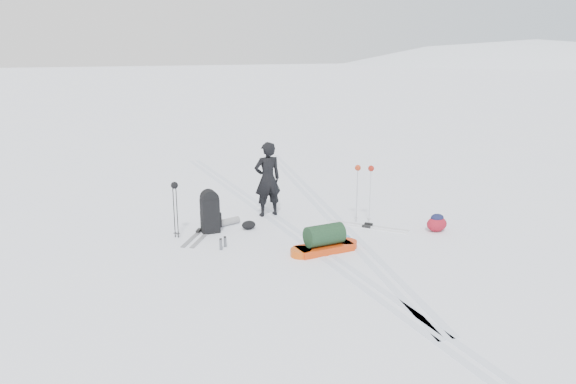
# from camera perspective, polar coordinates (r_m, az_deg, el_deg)

# --- Properties ---
(ground) EXTENTS (200.00, 200.00, 0.00)m
(ground) POSITION_cam_1_polar(r_m,az_deg,el_deg) (12.42, 1.11, -4.52)
(ground) COLOR white
(ground) RESTS_ON ground
(snow_hill_backdrop) EXTENTS (359.50, 192.00, 162.45)m
(snow_hill_backdrop) POSITION_cam_1_polar(r_m,az_deg,el_deg) (137.27, 13.55, -17.80)
(snow_hill_backdrop) COLOR white
(snow_hill_backdrop) RESTS_ON ground
(ski_tracks) EXTENTS (3.38, 17.97, 0.01)m
(ski_tracks) POSITION_cam_1_polar(r_m,az_deg,el_deg) (13.41, 2.22, -3.03)
(ski_tracks) COLOR silver
(ski_tracks) RESTS_ON ground
(skier) EXTENTS (0.69, 0.48, 1.84)m
(skier) POSITION_cam_1_polar(r_m,az_deg,el_deg) (13.67, -2.10, 1.31)
(skier) COLOR black
(skier) RESTS_ON ground
(pulk_sled) EXTENTS (1.55, 0.63, 0.58)m
(pulk_sled) POSITION_cam_1_polar(r_m,az_deg,el_deg) (11.48, 3.72, -5.03)
(pulk_sled) COLOR #C3350B
(pulk_sled) RESTS_ON ground
(expedition_rucksack) EXTENTS (1.00, 0.69, 0.99)m
(expedition_rucksack) POSITION_cam_1_polar(r_m,az_deg,el_deg) (12.71, -7.69, -2.04)
(expedition_rucksack) COLOR black
(expedition_rucksack) RESTS_ON ground
(ski_poles_black) EXTENTS (0.16, 0.16, 1.26)m
(ski_poles_black) POSITION_cam_1_polar(r_m,az_deg,el_deg) (12.29, -11.44, -0.01)
(ski_poles_black) COLOR black
(ski_poles_black) RESTS_ON ground
(ski_poles_silver) EXTENTS (0.40, 0.30, 1.40)m
(ski_poles_silver) POSITION_cam_1_polar(r_m,az_deg,el_deg) (13.16, 7.75, 1.75)
(ski_poles_silver) COLOR #B5B8BC
(ski_poles_silver) RESTS_ON ground
(touring_skis_grey) EXTENTS (1.29, 1.87, 0.07)m
(touring_skis_grey) POSITION_cam_1_polar(r_m,az_deg,el_deg) (12.79, -8.61, -4.03)
(touring_skis_grey) COLOR #919499
(touring_skis_grey) RESTS_ON ground
(touring_skis_white) EXTENTS (1.57, 1.54, 0.07)m
(touring_skis_white) POSITION_cam_1_polar(r_m,az_deg,el_deg) (13.15, 8.07, -3.48)
(touring_skis_white) COLOR white
(touring_skis_white) RESTS_ON ground
(rope_coil) EXTENTS (0.63, 0.63, 0.06)m
(rope_coil) POSITION_cam_1_polar(r_m,az_deg,el_deg) (12.30, 5.20, -4.62)
(rope_coil) COLOR #5CAEE0
(rope_coil) RESTS_ON ground
(small_daypack) EXTENTS (0.53, 0.43, 0.41)m
(small_daypack) POSITION_cam_1_polar(r_m,az_deg,el_deg) (13.12, 14.88, -3.05)
(small_daypack) COLOR maroon
(small_daypack) RESTS_ON ground
(thermos_pair) EXTENTS (0.19, 0.21, 0.25)m
(thermos_pair) POSITION_cam_1_polar(r_m,az_deg,el_deg) (11.75, -6.63, -5.18)
(thermos_pair) COLOR slate
(thermos_pair) RESTS_ON ground
(stuff_sack) EXTENTS (0.33, 0.25, 0.20)m
(stuff_sack) POSITION_cam_1_polar(r_m,az_deg,el_deg) (12.88, -4.02, -3.36)
(stuff_sack) COLOR black
(stuff_sack) RESTS_ON ground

